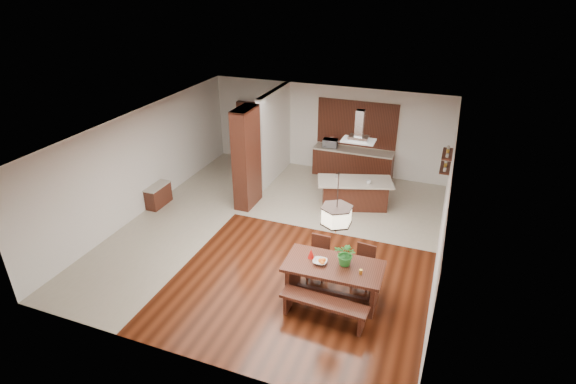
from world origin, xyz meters
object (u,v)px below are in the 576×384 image
at_px(hallway_console, 158,196).
at_px(dining_table, 333,274).
at_px(range_hood, 360,126).
at_px(pendant_lantern, 337,204).
at_px(microwave, 330,143).
at_px(dining_bench, 323,310).
at_px(dining_chair_left, 318,258).
at_px(kitchen_island, 355,193).
at_px(fruit_bowl, 320,262).
at_px(island_cup, 369,182).
at_px(dining_chair_right, 363,267).
at_px(foliage_plant, 346,254).

bearing_deg(hallway_console, dining_table, -20.59).
height_order(hallway_console, range_hood, range_hood).
bearing_deg(pendant_lantern, microwave, 106.60).
relative_size(dining_bench, range_hood, 1.93).
height_order(dining_chair_left, kitchen_island, dining_chair_left).
xyz_separation_m(dining_table, fruit_bowl, (-0.28, -0.04, 0.26)).
bearing_deg(dining_bench, dining_chair_left, 112.18).
distance_m(fruit_bowl, kitchen_island, 4.17).
bearing_deg(range_hood, hallway_console, -160.45).
bearing_deg(hallway_console, dining_bench, -26.45).
bearing_deg(pendant_lantern, hallway_console, 159.41).
bearing_deg(range_hood, microwave, 122.99).
bearing_deg(kitchen_island, range_hood, 72.14).
xyz_separation_m(pendant_lantern, microwave, (-1.84, 6.17, -1.16)).
height_order(hallway_console, island_cup, island_cup).
distance_m(dining_chair_right, fruit_bowl, 1.09).
relative_size(kitchen_island, range_hood, 2.52).
height_order(dining_bench, island_cup, island_cup).
xyz_separation_m(foliage_plant, fruit_bowl, (-0.50, -0.13, -0.22)).
xyz_separation_m(dining_table, dining_bench, (0.02, -0.72, -0.37)).
height_order(foliage_plant, microwave, foliage_plant).
height_order(hallway_console, pendant_lantern, pendant_lantern).
bearing_deg(microwave, foliage_plant, -77.18).
height_order(dining_chair_left, island_cup, dining_chair_left).
distance_m(dining_chair_left, microwave, 5.76).
distance_m(kitchen_island, island_cup, 0.62).
relative_size(pendant_lantern, foliage_plant, 2.58).
distance_m(dining_chair_right, island_cup, 3.44).
xyz_separation_m(pendant_lantern, range_hood, (-0.50, 4.11, 0.22)).
relative_size(pendant_lantern, microwave, 2.74).
height_order(dining_chair_left, pendant_lantern, pendant_lantern).
distance_m(hallway_console, foliage_plant, 6.49).
relative_size(dining_chair_left, dining_chair_right, 1.02).
relative_size(dining_bench, dining_chair_right, 1.83).
bearing_deg(fruit_bowl, island_cup, 87.46).
bearing_deg(dining_chair_left, kitchen_island, 91.31).
xyz_separation_m(dining_bench, dining_chair_right, (0.46, 1.35, 0.23)).
distance_m(dining_chair_left, kitchen_island, 3.50).
distance_m(dining_table, range_hood, 4.53).
bearing_deg(island_cup, dining_bench, -88.50).
bearing_deg(island_cup, dining_table, -88.52).
height_order(dining_table, foliage_plant, foliage_plant).
bearing_deg(fruit_bowl, dining_chair_right, 41.09).
height_order(dining_chair_right, kitchen_island, dining_chair_right).
bearing_deg(island_cup, fruit_bowl, -92.54).
height_order(hallway_console, foliage_plant, foliage_plant).
relative_size(dining_chair_left, island_cup, 8.09).
xyz_separation_m(kitchen_island, range_hood, (-0.00, 0.00, 2.02)).
distance_m(dining_table, foliage_plant, 0.53).
relative_size(foliage_plant, range_hood, 0.56).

